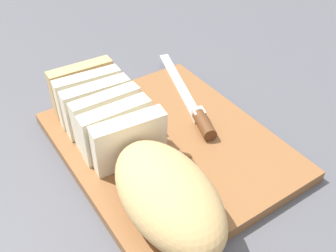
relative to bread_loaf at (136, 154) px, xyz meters
name	(u,v)px	position (x,y,z in m)	size (l,w,h in m)	color
ground_plane	(168,149)	(0.04, -0.08, -0.06)	(3.00, 3.00, 0.00)	#4C4C51
cutting_board	(168,145)	(0.04, -0.08, -0.05)	(0.36, 0.30, 0.02)	brown
bread_loaf	(136,154)	(0.00, 0.00, 0.00)	(0.39, 0.12, 0.08)	tan
bread_knife	(196,112)	(0.06, -0.15, -0.03)	(0.27, 0.10, 0.02)	silver
crumb_near_knife	(188,155)	(-0.01, -0.08, -0.04)	(0.01, 0.01, 0.01)	#A8753D
crumb_near_loaf	(135,161)	(0.02, -0.01, -0.04)	(0.00, 0.00, 0.00)	#A8753D
crumb_stray_left	(127,150)	(0.05, -0.01, -0.04)	(0.00, 0.00, 0.00)	#A8753D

